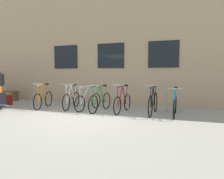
# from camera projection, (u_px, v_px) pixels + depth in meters

# --- Properties ---
(ground_plane) EXTENTS (42.00, 42.00, 0.00)m
(ground_plane) POSITION_uv_depth(u_px,v_px,m) (80.00, 117.00, 6.53)
(ground_plane) COLOR gray
(storefront_building) EXTENTS (28.00, 6.69, 6.10)m
(storefront_building) POSITION_uv_depth(u_px,v_px,m) (128.00, 48.00, 12.47)
(storefront_building) COLOR tan
(storefront_building) RESTS_ON ground
(bike_rack) EXTENTS (6.55, 0.05, 0.91)m
(bike_rack) POSITION_uv_depth(u_px,v_px,m) (99.00, 95.00, 8.31)
(bike_rack) COLOR gray
(bike_rack) RESTS_ON ground
(bicycle_white) EXTENTS (0.44, 1.66, 1.05)m
(bicycle_white) POSITION_uv_depth(u_px,v_px,m) (71.00, 99.00, 8.21)
(bicycle_white) COLOR black
(bicycle_white) RESTS_ON ground
(bicycle_black) EXTENTS (0.44, 1.82, 1.07)m
(bicycle_black) POSITION_uv_depth(u_px,v_px,m) (153.00, 103.00, 7.07)
(bicycle_black) COLOR black
(bicycle_black) RESTS_ON ground
(bicycle_maroon) EXTENTS (0.44, 1.64, 1.06)m
(bicycle_maroon) POSITION_uv_depth(u_px,v_px,m) (123.00, 102.00, 7.41)
(bicycle_maroon) COLOR black
(bicycle_maroon) RESTS_ON ground
(bicycle_orange) EXTENTS (0.48, 1.65, 1.07)m
(bicycle_orange) POSITION_uv_depth(u_px,v_px,m) (43.00, 99.00, 8.36)
(bicycle_orange) COLOR black
(bicycle_orange) RESTS_ON ground
(bicycle_green) EXTENTS (0.44, 1.76, 1.03)m
(bicycle_green) POSITION_uv_depth(u_px,v_px,m) (100.00, 101.00, 7.64)
(bicycle_green) COLOR black
(bicycle_green) RESTS_ON ground
(bicycle_teal) EXTENTS (0.44, 1.73, 0.99)m
(bicycle_teal) POSITION_uv_depth(u_px,v_px,m) (175.00, 105.00, 6.80)
(bicycle_teal) COLOR black
(bicycle_teal) RESTS_ON ground
(bicycle_silver) EXTENTS (0.51, 1.69, 0.99)m
(bicycle_silver) POSITION_uv_depth(u_px,v_px,m) (88.00, 101.00, 7.92)
(bicycle_silver) COLOR black
(bicycle_silver) RESTS_ON ground
(wooden_bench) EXTENTS (1.43, 0.40, 0.51)m
(wooden_bench) POSITION_uv_depth(u_px,v_px,m) (7.00, 94.00, 10.77)
(wooden_bench) COLOR brown
(wooden_bench) RESTS_ON ground
(person_by_bench) EXTENTS (0.32, 0.32, 1.64)m
(person_by_bench) POSITION_uv_depth(u_px,v_px,m) (1.00, 84.00, 9.57)
(person_by_bench) COLOR #3F3F42
(person_by_bench) RESTS_ON ground
(backpack) EXTENTS (0.28, 0.20, 0.44)m
(backpack) POSITION_uv_depth(u_px,v_px,m) (9.00, 100.00, 9.17)
(backpack) COLOR maroon
(backpack) RESTS_ON ground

